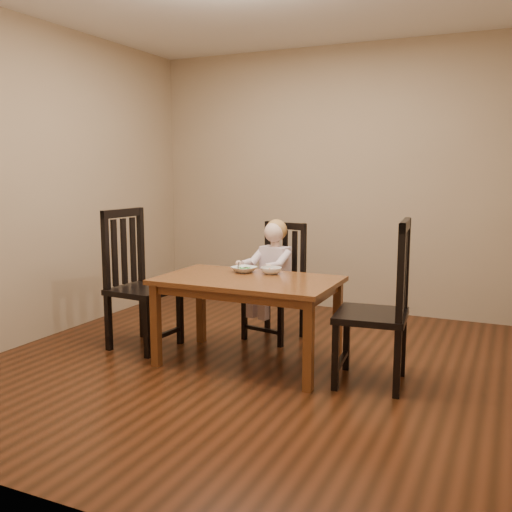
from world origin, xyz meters
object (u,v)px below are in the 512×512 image
at_px(bowl_veg, 271,271).
at_px(chair_left, 138,282).
at_px(chair_right, 380,307).
at_px(chair_child, 277,283).
at_px(bowl_peas, 244,269).
at_px(dining_table, 248,288).
at_px(toddler, 274,268).

bearing_deg(bowl_veg, chair_left, -169.29).
relative_size(chair_right, bowl_veg, 6.92).
xyz_separation_m(chair_right, bowl_veg, (-0.90, 0.23, 0.14)).
height_order(chair_child, bowl_peas, chair_child).
relative_size(dining_table, toddler, 2.38).
bearing_deg(toddler, chair_child, -90.00).
bearing_deg(bowl_veg, bowl_peas, -172.71).
bearing_deg(chair_right, chair_child, 49.34).
relative_size(dining_table, bowl_peas, 7.10).
relative_size(dining_table, chair_left, 1.16).
height_order(bowl_peas, bowl_veg, bowl_veg).
relative_size(chair_left, bowl_veg, 6.97).
height_order(dining_table, bowl_peas, bowl_peas).
distance_m(dining_table, chair_left, 1.01).
height_order(toddler, bowl_veg, toddler).
bearing_deg(bowl_veg, toddler, 110.40).
xyz_separation_m(chair_left, chair_right, (2.00, -0.03, -0.00)).
xyz_separation_m(dining_table, chair_child, (-0.07, 0.74, -0.10)).
xyz_separation_m(toddler, bowl_veg, (0.17, -0.46, 0.06)).
height_order(chair_child, toddler, chair_child).
bearing_deg(chair_child, bowl_peas, 94.50).
distance_m(dining_table, toddler, 0.69).
relative_size(chair_left, chair_right, 1.01).
distance_m(bowl_peas, bowl_veg, 0.22).
xyz_separation_m(chair_left, bowl_veg, (1.10, 0.21, 0.14)).
distance_m(chair_left, chair_right, 2.00).
relative_size(chair_child, bowl_peas, 5.38).
height_order(chair_right, toddler, chair_right).
bearing_deg(toddler, bowl_veg, 121.24).
height_order(chair_left, toddler, chair_left).
distance_m(chair_right, bowl_peas, 1.15).
bearing_deg(chair_child, bowl_veg, 118.41).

